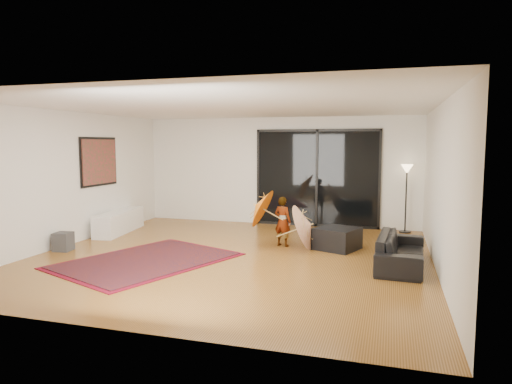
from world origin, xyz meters
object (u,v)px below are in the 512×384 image
at_px(media_console, 119,222).
at_px(ottoman, 337,238).
at_px(child, 283,221).
at_px(sofa, 401,250).

xyz_separation_m(media_console, ottoman, (5.03, -0.26, -0.04)).
bearing_deg(child, ottoman, -159.63).
relative_size(media_console, child, 1.78).
xyz_separation_m(ottoman, child, (-1.08, -0.04, 0.29)).
xyz_separation_m(media_console, child, (3.95, -0.30, 0.25)).
bearing_deg(child, sofa, 176.18).
bearing_deg(sofa, ottoman, 54.27).
height_order(media_console, child, child).
height_order(sofa, ottoman, sofa).
xyz_separation_m(media_console, sofa, (6.20, -1.22, 0.02)).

